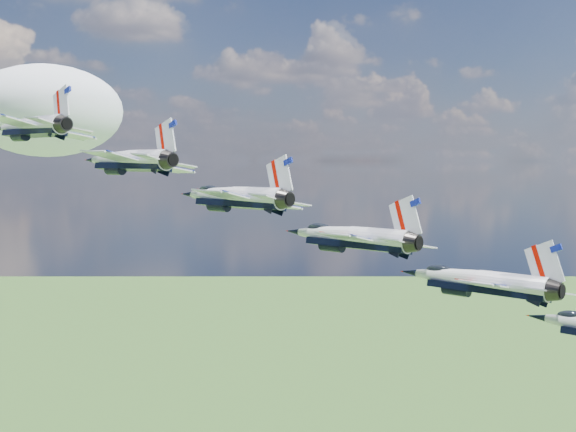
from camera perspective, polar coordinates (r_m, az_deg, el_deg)
name	(u,v)px	position (r m, az deg, el deg)	size (l,w,h in m)	color
cloud_far	(69,104)	(240.88, -16.89, 8.48)	(67.21, 52.80, 26.40)	white
jet_0	(29,127)	(86.05, -19.78, 6.67)	(11.44, 16.94, 5.06)	white
jet_1	(126,160)	(79.23, -12.69, 4.34)	(11.44, 16.94, 5.06)	white
jet_2	(232,196)	(73.97, -4.49, 1.55)	(11.44, 16.94, 5.06)	white
jet_3	(347,236)	(70.63, 4.70, -1.62)	(11.44, 16.94, 5.06)	white
jet_4	(474,280)	(69.49, 14.52, -4.95)	(11.44, 16.94, 5.06)	white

